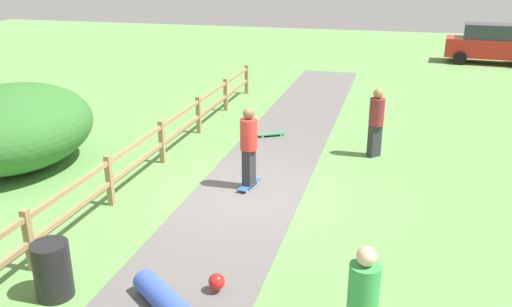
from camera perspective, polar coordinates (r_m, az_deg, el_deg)
The scene contains 11 objects.
ground_plane at distance 11.70m, azimuth -0.95°, elevation -4.35°, with size 60.00×60.00×0.00m, color #60934C.
asphalt_path at distance 11.70m, azimuth -0.95°, elevation -4.30°, with size 2.40×28.00×0.02m, color #605E5B.
wooden_fence at distance 12.37m, azimuth -12.62°, elevation -0.13°, with size 0.12×18.12×1.10m.
bush_large at distance 14.21m, azimuth -24.74°, elevation 2.61°, with size 3.57×4.29×2.04m, color #33702D.
trash_bin at distance 8.73m, azimuth -21.08°, elevation -11.65°, with size 0.56×0.56×0.90m, color black.
skater_riding at distance 11.60m, azimuth -0.78°, elevation 1.04°, with size 0.44×0.82×1.85m.
skater_fallen at distance 8.06m, azimuth -9.13°, elevation -15.38°, with size 1.40×1.41×0.36m.
skateboard_loose at distance 15.41m, azimuth 1.64°, elevation 2.12°, with size 0.79×0.57×0.08m.
bystander_maroon at distance 13.94m, azimuth 12.83°, elevation 3.61°, with size 0.54×0.54×1.81m.
bystander_green at distance 6.76m, azimuth 11.42°, elevation -15.55°, with size 0.50×0.50×1.73m.
parked_car_red at distance 29.06m, azimuth 23.87°, elevation 10.76°, with size 4.33×2.29×1.92m.
Camera 1 is at (2.96, -10.23, 4.85)m, focal length 37.10 mm.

